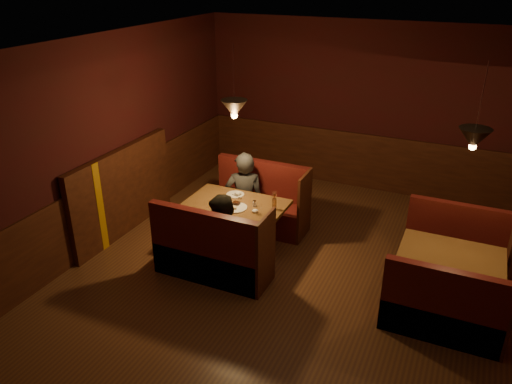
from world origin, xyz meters
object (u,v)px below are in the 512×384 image
at_px(second_bench_near, 443,313).
at_px(diner_a, 244,181).
at_px(second_table, 450,265).
at_px(main_bench_near, 212,256).
at_px(main_table, 237,214).
at_px(main_bench_far, 261,207).
at_px(diner_b, 224,226).
at_px(second_bench_far, 454,251).

relative_size(second_bench_near, diner_a, 0.80).
bearing_deg(second_table, main_bench_near, -164.64).
bearing_deg(main_table, main_bench_far, 88.79).
bearing_deg(main_bench_near, diner_b, 35.57).
relative_size(second_table, diner_b, 0.78).
xyz_separation_m(main_table, main_bench_near, (0.02, -0.77, -0.24)).
height_order(second_bench_near, diner_b, diner_b).
height_order(second_table, second_bench_far, second_bench_far).
relative_size(main_bench_near, diner_b, 1.01).
bearing_deg(main_bench_near, second_bench_near, 1.37).
bearing_deg(main_bench_far, main_bench_near, -90.00).
distance_m(second_table, second_bench_far, 0.72).
xyz_separation_m(second_bench_far, diner_a, (-2.98, -0.13, 0.51)).
relative_size(second_table, second_bench_far, 0.90).
bearing_deg(second_table, diner_b, -165.92).
height_order(diner_a, diner_b, diner_a).
distance_m(second_bench_near, diner_a, 3.27).
height_order(main_bench_near, second_bench_near, main_bench_near).
distance_m(main_table, second_bench_near, 2.92).
distance_m(second_bench_far, diner_a, 3.02).
height_order(second_bench_near, diner_a, diner_a).
distance_m(main_bench_near, diner_a, 1.42).
distance_m(second_bench_far, second_bench_near, 1.39).
bearing_deg(diner_a, main_table, 82.80).
relative_size(main_bench_far, diner_a, 0.93).
relative_size(main_bench_near, second_table, 1.29).
bearing_deg(main_table, diner_a, 105.66).
relative_size(main_table, second_bench_near, 1.06).
xyz_separation_m(main_bench_far, second_table, (2.78, -0.78, 0.16)).
height_order(main_table, diner_b, diner_b).
xyz_separation_m(main_bench_near, diner_a, (-0.17, 1.33, 0.48)).
height_order(second_bench_far, second_bench_near, same).
height_order(second_table, diner_b, diner_b).
bearing_deg(second_table, second_bench_near, -87.80).
distance_m(main_bench_far, main_bench_near, 1.54).
height_order(main_bench_near, second_table, main_bench_near).
bearing_deg(diner_a, main_bench_near, 74.52).
relative_size(diner_a, diner_b, 1.08).
bearing_deg(second_bench_near, second_bench_far, 90.00).
height_order(main_bench_far, diner_b, diner_b).
height_order(second_table, second_bench_near, second_bench_near).
distance_m(second_bench_near, diner_b, 2.70).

